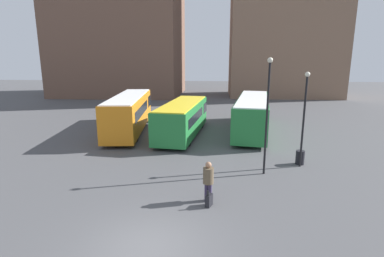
% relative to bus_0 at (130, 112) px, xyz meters
% --- Properties ---
extents(ground_plane, '(160.00, 160.00, 0.00)m').
position_rel_bus_0_xyz_m(ground_plane, '(5.40, -16.63, -1.72)').
color(ground_plane, '#4C4C4F').
extents(building_block_left, '(20.99, 16.07, 28.00)m').
position_rel_bus_0_xyz_m(building_block_left, '(-9.49, 28.23, 12.29)').
color(building_block_left, brown).
rests_on(building_block_left, ground_plane).
extents(bus_0, '(3.80, 11.81, 3.15)m').
position_rel_bus_0_xyz_m(bus_0, '(0.00, 0.00, 0.00)').
color(bus_0, orange).
rests_on(bus_0, ground_plane).
extents(bus_1, '(3.60, 9.98, 2.75)m').
position_rel_bus_0_xyz_m(bus_1, '(4.85, -1.22, -0.22)').
color(bus_1, '#237A38').
rests_on(bus_1, ground_plane).
extents(bus_2, '(4.31, 12.30, 2.97)m').
position_rel_bus_0_xyz_m(bus_2, '(10.79, 0.88, -0.09)').
color(bus_2, '#237A38').
rests_on(bus_2, ground_plane).
extents(traveler, '(0.62, 0.62, 1.84)m').
position_rel_bus_0_xyz_m(traveler, '(7.35, -13.03, -0.62)').
color(traveler, '#382D4C').
rests_on(traveler, ground_plane).
extents(suitcase, '(0.34, 0.45, 0.79)m').
position_rel_bus_0_xyz_m(suitcase, '(7.40, -13.54, -1.44)').
color(suitcase, black).
rests_on(suitcase, ground_plane).
extents(lamp_post_0, '(0.28, 0.28, 5.54)m').
position_rel_bus_0_xyz_m(lamp_post_0, '(12.64, -8.13, 1.55)').
color(lamp_post_0, black).
rests_on(lamp_post_0, ground_plane).
extents(lamp_post_1, '(0.28, 0.28, 6.31)m').
position_rel_bus_0_xyz_m(lamp_post_1, '(10.33, -9.50, 1.95)').
color(lamp_post_1, black).
rests_on(lamp_post_1, ground_plane).
extents(trash_bin, '(0.52, 0.52, 0.85)m').
position_rel_bus_0_xyz_m(trash_bin, '(12.74, -7.73, -1.29)').
color(trash_bin, black).
rests_on(trash_bin, ground_plane).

